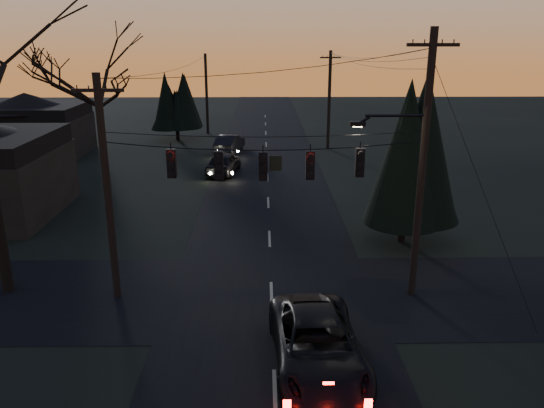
{
  "coord_description": "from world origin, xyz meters",
  "views": [
    {
      "loc": [
        -0.3,
        -8.68,
        9.7
      ],
      "look_at": [
        0.01,
        9.38,
        3.95
      ],
      "focal_mm": 35.0,
      "sensor_mm": 36.0,
      "label": 1
    }
  ],
  "objects_px": {
    "utility_pole_far_r": "(328,149)",
    "suv_near": "(317,345)",
    "utility_pole_right": "(411,294)",
    "evergreen_right": "(408,155)",
    "sedan_oncoming_a": "(223,163)",
    "sedan_oncoming_b": "(230,143)",
    "utility_pole_far_l": "(208,133)",
    "utility_pole_left": "(118,296)"
  },
  "relations": [
    {
      "from": "utility_pole_right",
      "to": "suv_near",
      "type": "height_order",
      "value": "utility_pole_right"
    },
    {
      "from": "suv_near",
      "to": "sedan_oncoming_b",
      "type": "height_order",
      "value": "suv_near"
    },
    {
      "from": "evergreen_right",
      "to": "sedan_oncoming_a",
      "type": "bearing_deg",
      "value": 125.54
    },
    {
      "from": "evergreen_right",
      "to": "sedan_oncoming_a",
      "type": "xyz_separation_m",
      "value": [
        -9.7,
        13.58,
        -3.51
      ]
    },
    {
      "from": "utility_pole_far_l",
      "to": "evergreen_right",
      "type": "bearing_deg",
      "value": -67.65
    },
    {
      "from": "utility_pole_right",
      "to": "sedan_oncoming_b",
      "type": "xyz_separation_m",
      "value": [
        -8.7,
        26.66,
        0.77
      ]
    },
    {
      "from": "sedan_oncoming_a",
      "to": "utility_pole_left",
      "type": "bearing_deg",
      "value": 90.33
    },
    {
      "from": "utility_pole_far_l",
      "to": "sedan_oncoming_b",
      "type": "bearing_deg",
      "value": -73.31
    },
    {
      "from": "utility_pole_far_l",
      "to": "sedan_oncoming_a",
      "type": "distance_m",
      "value": 17.08
    },
    {
      "from": "utility_pole_far_l",
      "to": "sedan_oncoming_a",
      "type": "xyz_separation_m",
      "value": [
        2.8,
        -16.83,
        0.81
      ]
    },
    {
      "from": "utility_pole_far_l",
      "to": "suv_near",
      "type": "height_order",
      "value": "utility_pole_far_l"
    },
    {
      "from": "utility_pole_left",
      "to": "utility_pole_right",
      "type": "bearing_deg",
      "value": 0.0
    },
    {
      "from": "sedan_oncoming_a",
      "to": "evergreen_right",
      "type": "bearing_deg",
      "value": 134.18
    },
    {
      "from": "utility_pole_far_r",
      "to": "sedan_oncoming_b",
      "type": "height_order",
      "value": "utility_pole_far_r"
    },
    {
      "from": "utility_pole_left",
      "to": "utility_pole_far_r",
      "type": "xyz_separation_m",
      "value": [
        11.5,
        28.0,
        0.0
      ]
    },
    {
      "from": "utility_pole_far_r",
      "to": "sedan_oncoming_a",
      "type": "xyz_separation_m",
      "value": [
        -8.7,
        -8.83,
        0.81
      ]
    },
    {
      "from": "utility_pole_far_r",
      "to": "evergreen_right",
      "type": "relative_size",
      "value": 1.14
    },
    {
      "from": "utility_pole_right",
      "to": "sedan_oncoming_b",
      "type": "distance_m",
      "value": 28.05
    },
    {
      "from": "sedan_oncoming_a",
      "to": "sedan_oncoming_b",
      "type": "relative_size",
      "value": 1.01
    },
    {
      "from": "utility_pole_far_r",
      "to": "sedan_oncoming_b",
      "type": "bearing_deg",
      "value": -171.24
    },
    {
      "from": "sedan_oncoming_b",
      "to": "utility_pole_far_l",
      "type": "bearing_deg",
      "value": -61.33
    },
    {
      "from": "utility_pole_left",
      "to": "utility_pole_far_r",
      "type": "distance_m",
      "value": 30.27
    },
    {
      "from": "utility_pole_right",
      "to": "evergreen_right",
      "type": "xyz_separation_m",
      "value": [
        1.0,
        5.6,
        4.32
      ]
    },
    {
      "from": "utility_pole_far_r",
      "to": "sedan_oncoming_b",
      "type": "xyz_separation_m",
      "value": [
        -8.7,
        -1.34,
        0.77
      ]
    },
    {
      "from": "utility_pole_far_r",
      "to": "evergreen_right",
      "type": "distance_m",
      "value": 22.84
    },
    {
      "from": "evergreen_right",
      "to": "sedan_oncoming_b",
      "type": "height_order",
      "value": "evergreen_right"
    },
    {
      "from": "utility_pole_far_r",
      "to": "sedan_oncoming_a",
      "type": "height_order",
      "value": "utility_pole_far_r"
    },
    {
      "from": "utility_pole_right",
      "to": "sedan_oncoming_b",
      "type": "relative_size",
      "value": 2.13
    },
    {
      "from": "utility_pole_right",
      "to": "evergreen_right",
      "type": "distance_m",
      "value": 7.14
    },
    {
      "from": "utility_pole_right",
      "to": "utility_pole_far_r",
      "type": "bearing_deg",
      "value": 90.0
    },
    {
      "from": "sedan_oncoming_b",
      "to": "utility_pole_far_r",
      "type": "bearing_deg",
      "value": -159.27
    },
    {
      "from": "utility_pole_far_l",
      "to": "sedan_oncoming_b",
      "type": "xyz_separation_m",
      "value": [
        2.8,
        -9.34,
        0.77
      ]
    },
    {
      "from": "evergreen_right",
      "to": "suv_near",
      "type": "bearing_deg",
      "value": -116.63
    },
    {
      "from": "suv_near",
      "to": "utility_pole_far_l",
      "type": "bearing_deg",
      "value": 97.07
    },
    {
      "from": "utility_pole_far_r",
      "to": "sedan_oncoming_a",
      "type": "distance_m",
      "value": 12.42
    },
    {
      "from": "utility_pole_far_r",
      "to": "suv_near",
      "type": "xyz_separation_m",
      "value": [
        -4.2,
        -32.76,
        0.79
      ]
    },
    {
      "from": "utility_pole_far_l",
      "to": "suv_near",
      "type": "distance_m",
      "value": 41.42
    },
    {
      "from": "utility_pole_left",
      "to": "sedan_oncoming_b",
      "type": "height_order",
      "value": "utility_pole_left"
    },
    {
      "from": "evergreen_right",
      "to": "utility_pole_far_l",
      "type": "bearing_deg",
      "value": 112.35
    },
    {
      "from": "utility_pole_far_l",
      "to": "suv_near",
      "type": "relative_size",
      "value": 1.41
    },
    {
      "from": "suv_near",
      "to": "utility_pole_left",
      "type": "bearing_deg",
      "value": 143.81
    },
    {
      "from": "utility_pole_left",
      "to": "suv_near",
      "type": "relative_size",
      "value": 1.49
    }
  ]
}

